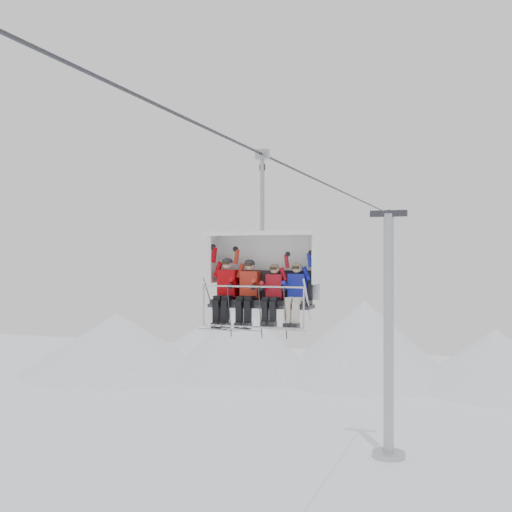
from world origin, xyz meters
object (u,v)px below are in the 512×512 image
(skier_center_right, at_px, (273,292))
(chairlift_carrier, at_px, (264,268))
(lift_tower_right, at_px, (389,351))
(skier_center_left, at_px, (248,290))
(skier_far_left, at_px, (226,289))
(skier_far_right, at_px, (296,292))

(skier_center_right, bearing_deg, chairlift_carrier, 135.17)
(lift_tower_right, xyz_separation_m, skier_center_left, (-0.27, -21.74, 4.44))
(lift_tower_right, height_order, skier_center_right, lift_tower_right)
(lift_tower_right, bearing_deg, skier_far_left, -92.14)
(chairlift_carrier, distance_m, skier_far_right, 1.04)
(lift_tower_right, distance_m, skier_center_left, 22.19)
(skier_far_left, height_order, skier_far_right, skier_far_left)
(skier_far_left, xyz_separation_m, skier_far_right, (1.65, -0.01, -0.05))
(chairlift_carrier, distance_m, skier_center_right, 0.70)
(skier_center_left, height_order, skier_far_right, skier_center_left)
(skier_far_right, bearing_deg, lift_tower_right, 92.21)
(lift_tower_right, height_order, skier_far_left, lift_tower_right)
(skier_far_right, bearing_deg, chairlift_carrier, 159.32)
(lift_tower_right, distance_m, chairlift_carrier, 21.99)
(lift_tower_right, bearing_deg, chairlift_carrier, -90.00)
(skier_far_left, bearing_deg, lift_tower_right, 87.86)
(chairlift_carrier, relative_size, skier_center_left, 2.36)
(skier_center_left, bearing_deg, lift_tower_right, 89.29)
(lift_tower_right, distance_m, skier_far_right, 22.21)
(chairlift_carrier, relative_size, skier_far_left, 2.34)
(skier_center_right, height_order, skier_far_right, skier_far_right)
(skier_center_right, bearing_deg, skier_center_left, 178.79)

